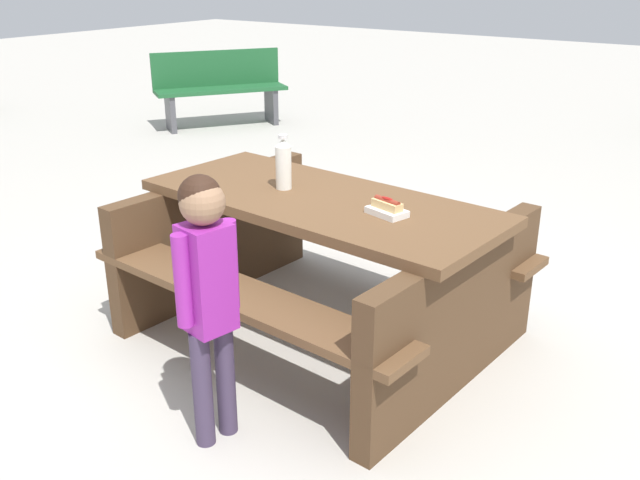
# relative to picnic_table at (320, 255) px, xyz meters

# --- Properties ---
(ground_plane) EXTENTS (30.00, 30.00, 0.00)m
(ground_plane) POSITION_rel_picnic_table_xyz_m (0.00, 0.00, -0.44)
(ground_plane) COLOR #B7B2A8
(ground_plane) RESTS_ON ground
(picnic_table) EXTENTS (1.90, 1.53, 0.75)m
(picnic_table) POSITION_rel_picnic_table_xyz_m (0.00, 0.00, 0.00)
(picnic_table) COLOR brown
(picnic_table) RESTS_ON ground
(soda_bottle) EXTENTS (0.08, 0.08, 0.27)m
(soda_bottle) POSITION_rel_picnic_table_xyz_m (-0.23, 0.01, 0.43)
(soda_bottle) COLOR silver
(soda_bottle) RESTS_ON picnic_table
(hotdog_tray) EXTENTS (0.20, 0.15, 0.08)m
(hotdog_tray) POSITION_rel_picnic_table_xyz_m (0.40, -0.03, 0.34)
(hotdog_tray) COLOR white
(hotdog_tray) RESTS_ON picnic_table
(child_in_coat) EXTENTS (0.19, 0.27, 1.11)m
(child_in_coat) POSITION_rel_picnic_table_xyz_m (0.16, -0.94, 0.27)
(child_in_coat) COLOR #3F334C
(child_in_coat) RESTS_ON ground
(park_bench_mid) EXTENTS (1.15, 1.48, 0.85)m
(park_bench_mid) POSITION_rel_picnic_table_xyz_m (-3.84, 3.35, 0.00)
(park_bench_mid) COLOR #1E592D
(park_bench_mid) RESTS_ON ground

